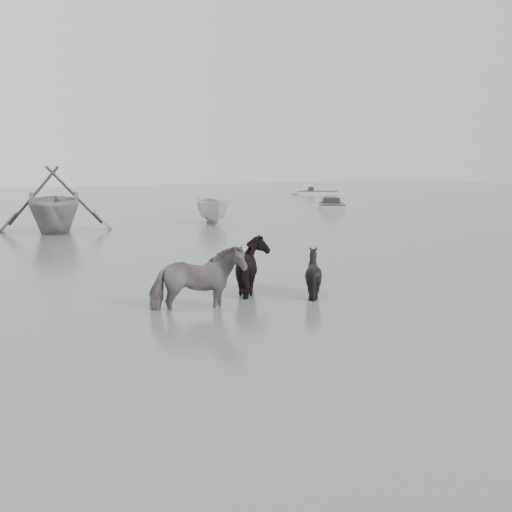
# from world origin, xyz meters

# --- Properties ---
(ground) EXTENTS (140.00, 140.00, 0.00)m
(ground) POSITION_xyz_m (0.00, 0.00, 0.00)
(ground) COLOR #52625D
(ground) RESTS_ON ground
(pony_pinto) EXTENTS (2.22, 1.44, 1.73)m
(pony_pinto) POSITION_xyz_m (-2.97, -0.44, 0.87)
(pony_pinto) COLOR black
(pony_pinto) RESTS_ON ground
(pony_dark) EXTENTS (1.60, 1.82, 1.69)m
(pony_dark) POSITION_xyz_m (-0.83, 0.62, 0.84)
(pony_dark) COLOR black
(pony_dark) RESTS_ON ground
(pony_black) EXTENTS (1.46, 1.36, 1.37)m
(pony_black) POSITION_xyz_m (0.15, -0.42, 0.69)
(pony_black) COLOR black
(pony_black) RESTS_ON ground
(rowboat_trail) EXTENTS (6.54, 7.13, 3.16)m
(rowboat_trail) POSITION_xyz_m (-1.76, 17.22, 1.58)
(rowboat_trail) COLOR gray
(rowboat_trail) RESTS_ON ground
(boat_small) EXTENTS (2.47, 4.08, 1.48)m
(boat_small) POSITION_xyz_m (6.34, 17.12, 0.74)
(boat_small) COLOR beige
(boat_small) RESTS_ON ground
(skiff_port) EXTENTS (4.13, 5.02, 0.75)m
(skiff_port) POSITION_xyz_m (17.87, 21.97, 0.38)
(skiff_port) COLOR gray
(skiff_port) RESTS_ON ground
(skiff_star) EXTENTS (5.28, 4.24, 0.75)m
(skiff_star) POSITION_xyz_m (28.19, 37.72, 0.38)
(skiff_star) COLOR beige
(skiff_star) RESTS_ON ground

